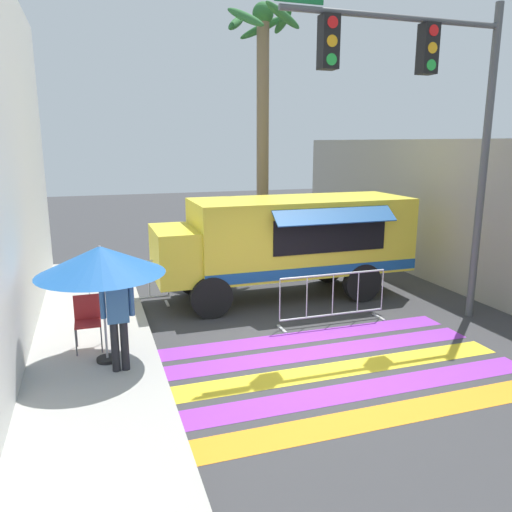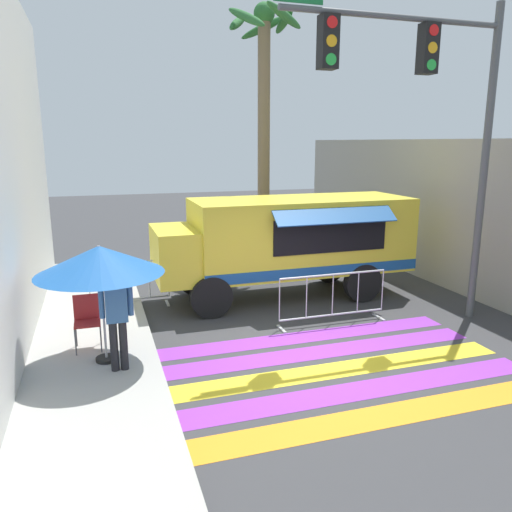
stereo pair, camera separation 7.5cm
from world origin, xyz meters
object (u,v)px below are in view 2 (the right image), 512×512
barricade_side (130,285)px  traffic_signal_pole (428,97)px  food_truck (283,239)px  barricade_front (333,299)px  palm_tree (263,98)px  patio_umbrella (100,260)px  vendor_person (117,311)px  folding_chair (87,316)px

barricade_side → traffic_signal_pole: bearing=-27.9°
food_truck → barricade_side: bearing=174.4°
barricade_front → palm_tree: palm_tree is taller
food_truck → barricade_front: size_ratio=2.57×
barricade_front → barricade_side: 4.65m
patio_umbrella → vendor_person: patio_umbrella is taller
food_truck → barricade_front: bearing=-80.7°
traffic_signal_pole → patio_umbrella: 6.79m
patio_umbrella → barricade_front: bearing=9.2°
patio_umbrella → folding_chair: 1.38m
traffic_signal_pole → folding_chair: traffic_signal_pole is taller
barricade_front → barricade_side: bearing=148.6°
food_truck → barricade_side: 3.77m
patio_umbrella → food_truck: bearing=33.5°
folding_chair → barricade_front: size_ratio=0.40×
traffic_signal_pole → palm_tree: bearing=102.9°
patio_umbrella → vendor_person: size_ratio=1.17×
folding_chair → barricade_front: bearing=7.6°
barricade_side → palm_tree: (4.24, 2.93, 4.48)m
food_truck → palm_tree: palm_tree is taller
food_truck → barricade_front: (0.34, -2.08, -0.92)m
patio_umbrella → barricade_side: size_ratio=1.15×
traffic_signal_pole → barricade_side: 7.51m
food_truck → vendor_person: 5.21m
barricade_side → palm_tree: bearing=34.6°
food_truck → folding_chair: size_ratio=6.43×
traffic_signal_pole → palm_tree: size_ratio=0.84×
food_truck → vendor_person: food_truck is taller
patio_umbrella → barricade_side: 3.51m
patio_umbrella → folding_chair: size_ratio=2.15×
vendor_person → palm_tree: palm_tree is taller
patio_umbrella → vendor_person: 0.88m
food_truck → palm_tree: bearing=79.4°
patio_umbrella → traffic_signal_pole: bearing=2.0°
folding_chair → barricade_front: 4.89m
traffic_signal_pole → patio_umbrella: (-6.22, -0.22, -2.71)m
folding_chair → vendor_person: size_ratio=0.55×
traffic_signal_pole → barricade_front: bearing=162.0°
food_truck → vendor_person: bearing=-141.3°
traffic_signal_pole → palm_tree: 6.05m
vendor_person → barricade_side: vendor_person is taller
traffic_signal_pole → vendor_person: bearing=-173.8°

